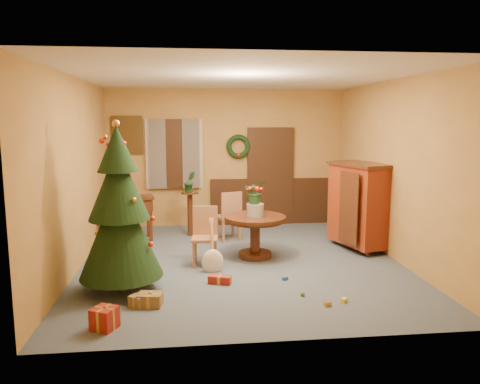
{
  "coord_description": "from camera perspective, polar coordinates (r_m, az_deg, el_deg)",
  "views": [
    {
      "loc": [
        -0.82,
        -7.19,
        2.25
      ],
      "look_at": [
        0.03,
        0.4,
        1.07
      ],
      "focal_mm": 35.0,
      "sensor_mm": 36.0,
      "label": 1
    }
  ],
  "objects": [
    {
      "name": "chair_near",
      "position": [
        7.4,
        -4.3,
        -5.07
      ],
      "size": [
        0.43,
        0.43,
        0.91
      ],
      "color": "brown",
      "rests_on": "floor"
    },
    {
      "name": "christmas_tree",
      "position": [
        6.3,
        -14.48,
        -2.32
      ],
      "size": [
        1.1,
        1.1,
        2.26
      ],
      "color": "#382111",
      "rests_on": "floor"
    },
    {
      "name": "writing_desk",
      "position": [
        9.01,
        -13.56,
        -1.84
      ],
      "size": [
        1.03,
        0.66,
        0.84
      ],
      "color": "black",
      "rests_on": "floor"
    },
    {
      "name": "toy_d",
      "position": [
        7.77,
        1.28,
        -7.87
      ],
      "size": [
        0.06,
        0.06,
        0.06
      ],
      "primitive_type": "sphere",
      "color": "red",
      "rests_on": "floor"
    },
    {
      "name": "dining_table",
      "position": [
        7.71,
        1.85,
        -4.47
      ],
      "size": [
        1.01,
        1.01,
        0.7
      ],
      "color": "black",
      "rests_on": "floor"
    },
    {
      "name": "sideboard",
      "position": [
        8.43,
        14.34,
        -1.33
      ],
      "size": [
        0.94,
        1.32,
        1.52
      ],
      "color": "#63170B",
      "rests_on": "floor"
    },
    {
      "name": "guitar",
      "position": [
        7.02,
        -3.39,
        -6.67
      ],
      "size": [
        0.48,
        0.58,
        0.75
      ],
      "primitive_type": null,
      "rotation": [
        -0.49,
        0.0,
        0.35
      ],
      "color": "#EFE5C7",
      "rests_on": "floor"
    },
    {
      "name": "toy_a",
      "position": [
        6.79,
        5.49,
        -10.43
      ],
      "size": [
        0.09,
        0.07,
        0.05
      ],
      "primitive_type": "cube",
      "rotation": [
        0.0,
        0.0,
        0.31
      ],
      "color": "#2759AC",
      "rests_on": "floor"
    },
    {
      "name": "urn",
      "position": [
        7.65,
        1.86,
        -2.2
      ],
      "size": [
        0.28,
        0.28,
        0.21
      ],
      "primitive_type": "cylinder",
      "color": "slate",
      "rests_on": "dining_table"
    },
    {
      "name": "centerpiece_plant",
      "position": [
        7.59,
        1.87,
        0.02
      ],
      "size": [
        0.35,
        0.31,
        0.39
      ],
      "primitive_type": "imported",
      "color": "#1E4C23",
      "rests_on": "urn"
    },
    {
      "name": "room_envelope",
      "position": [
        10.02,
        -0.47,
        2.24
      ],
      "size": [
        5.5,
        5.5,
        5.5
      ],
      "color": "#3A4654",
      "rests_on": "ground"
    },
    {
      "name": "plant_stand",
      "position": [
        9.21,
        -6.11,
        -2.01
      ],
      "size": [
        0.34,
        0.34,
        0.87
      ],
      "color": "black",
      "rests_on": "floor"
    },
    {
      "name": "gift_c",
      "position": [
        6.02,
        -12.06,
        -12.71
      ],
      "size": [
        0.29,
        0.31,
        0.14
      ],
      "color": "brown",
      "rests_on": "floor"
    },
    {
      "name": "gift_b",
      "position": [
        5.46,
        -16.19,
        -14.58
      ],
      "size": [
        0.32,
        0.32,
        0.24
      ],
      "color": "maroon",
      "rests_on": "floor"
    },
    {
      "name": "stand_plant",
      "position": [
        9.12,
        -6.16,
        1.28
      ],
      "size": [
        0.27,
        0.24,
        0.41
      ],
      "primitive_type": "imported",
      "rotation": [
        0.0,
        0.0,
        0.33
      ],
      "color": "#19471E",
      "rests_on": "plant_stand"
    },
    {
      "name": "gift_d",
      "position": [
        6.62,
        -2.49,
        -10.64
      ],
      "size": [
        0.34,
        0.22,
        0.11
      ],
      "color": "maroon",
      "rests_on": "floor"
    },
    {
      "name": "chair_far",
      "position": [
        8.8,
        -1.29,
        -2.72
      ],
      "size": [
        0.51,
        0.51,
        0.94
      ],
      "color": "brown",
      "rests_on": "floor"
    },
    {
      "name": "toy_c",
      "position": [
        6.14,
        12.57,
        -12.75
      ],
      "size": [
        0.09,
        0.09,
        0.05
      ],
      "primitive_type": "cube",
      "rotation": [
        0.0,
        0.0,
        0.73
      ],
      "color": "yellow",
      "rests_on": "floor"
    },
    {
      "name": "gift_a",
      "position": [
        5.98,
        -10.92,
        -12.75
      ],
      "size": [
        0.32,
        0.26,
        0.16
      ],
      "color": "brown",
      "rests_on": "floor"
    },
    {
      "name": "toy_b",
      "position": [
        6.23,
        7.64,
        -12.22
      ],
      "size": [
        0.06,
        0.06,
        0.06
      ],
      "primitive_type": "sphere",
      "color": "#268223",
      "rests_on": "floor"
    },
    {
      "name": "toy_e",
      "position": [
        5.97,
        10.65,
        -13.29
      ],
      "size": [
        0.09,
        0.08,
        0.05
      ],
      "primitive_type": "cube",
      "rotation": [
        0.0,
        0.0,
        0.37
      ],
      "color": "#CA852F",
      "rests_on": "floor"
    }
  ]
}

